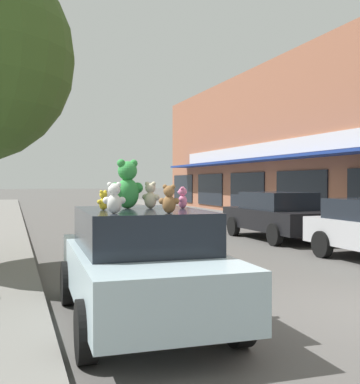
{
  "coord_description": "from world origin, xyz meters",
  "views": [
    {
      "loc": [
        -4.94,
        -5.54,
        1.89
      ],
      "look_at": [
        -1.6,
        4.05,
        1.68
      ],
      "focal_mm": 45.0,
      "sensor_mm": 36.0,
      "label": 1
    }
  ],
  "objects_px": {
    "teddy_bear_pink": "(182,198)",
    "teddy_bear_white": "(114,198)",
    "teddy_bear_giant": "(127,185)",
    "plush_art_car": "(141,263)",
    "teddy_bear_yellow": "(103,200)",
    "teddy_bear_brown": "(169,199)",
    "teddy_bear_cream": "(150,195)",
    "parked_car_far_right": "(277,215)"
  },
  "relations": [
    {
      "from": "teddy_bear_cream",
      "to": "teddy_bear_brown",
      "type": "height_order",
      "value": "teddy_bear_cream"
    },
    {
      "from": "teddy_bear_giant",
      "to": "parked_car_far_right",
      "type": "height_order",
      "value": "teddy_bear_giant"
    },
    {
      "from": "teddy_bear_white",
      "to": "teddy_bear_yellow",
      "type": "distance_m",
      "value": 0.75
    },
    {
      "from": "teddy_bear_pink",
      "to": "teddy_bear_brown",
      "type": "bearing_deg",
      "value": -0.46
    },
    {
      "from": "teddy_bear_yellow",
      "to": "parked_car_far_right",
      "type": "bearing_deg",
      "value": -168.58
    },
    {
      "from": "plush_art_car",
      "to": "teddy_bear_brown",
      "type": "height_order",
      "value": "teddy_bear_brown"
    },
    {
      "from": "teddy_bear_cream",
      "to": "parked_car_far_right",
      "type": "height_order",
      "value": "teddy_bear_cream"
    },
    {
      "from": "plush_art_car",
      "to": "teddy_bear_white",
      "type": "xyz_separation_m",
      "value": [
        -0.5,
        -0.72,
        0.89
      ]
    },
    {
      "from": "teddy_bear_cream",
      "to": "teddy_bear_white",
      "type": "xyz_separation_m",
      "value": [
        -0.7,
        -0.92,
        -0.0
      ]
    },
    {
      "from": "teddy_bear_white",
      "to": "parked_car_far_right",
      "type": "bearing_deg",
      "value": -118.15
    },
    {
      "from": "plush_art_car",
      "to": "teddy_bear_yellow",
      "type": "bearing_deg",
      "value": 178.08
    },
    {
      "from": "teddy_bear_giant",
      "to": "teddy_bear_cream",
      "type": "bearing_deg",
      "value": 152.27
    },
    {
      "from": "teddy_bear_cream",
      "to": "teddy_bear_brown",
      "type": "relative_size",
      "value": 1.1
    },
    {
      "from": "teddy_bear_pink",
      "to": "parked_car_far_right",
      "type": "xyz_separation_m",
      "value": [
        5.97,
        7.51,
        -0.85
      ]
    },
    {
      "from": "teddy_bear_cream",
      "to": "teddy_bear_yellow",
      "type": "height_order",
      "value": "teddy_bear_cream"
    },
    {
      "from": "teddy_bear_cream",
      "to": "teddy_bear_brown",
      "type": "distance_m",
      "value": 1.07
    },
    {
      "from": "teddy_bear_cream",
      "to": "parked_car_far_right",
      "type": "xyz_separation_m",
      "value": [
        6.39,
        7.38,
        -0.89
      ]
    },
    {
      "from": "teddy_bear_cream",
      "to": "teddy_bear_yellow",
      "type": "xyz_separation_m",
      "value": [
        -0.69,
        -0.17,
        -0.05
      ]
    },
    {
      "from": "teddy_bear_giant",
      "to": "teddy_bear_brown",
      "type": "bearing_deg",
      "value": 88.02
    },
    {
      "from": "teddy_bear_cream",
      "to": "teddy_bear_yellow",
      "type": "relative_size",
      "value": 1.43
    },
    {
      "from": "teddy_bear_giant",
      "to": "plush_art_car",
      "type": "bearing_deg",
      "value": 98.25
    },
    {
      "from": "plush_art_car",
      "to": "teddy_bear_pink",
      "type": "relative_size",
      "value": 13.6
    },
    {
      "from": "plush_art_car",
      "to": "teddy_bear_yellow",
      "type": "relative_size",
      "value": 15.77
    },
    {
      "from": "teddy_bear_pink",
      "to": "teddy_bear_white",
      "type": "bearing_deg",
      "value": -27.11
    },
    {
      "from": "teddy_bear_pink",
      "to": "parked_car_far_right",
      "type": "distance_m",
      "value": 9.63
    },
    {
      "from": "teddy_bear_cream",
      "to": "teddy_bear_white",
      "type": "height_order",
      "value": "teddy_bear_cream"
    },
    {
      "from": "teddy_bear_white",
      "to": "parked_car_far_right",
      "type": "distance_m",
      "value": 10.96
    },
    {
      "from": "teddy_bear_cream",
      "to": "teddy_bear_white",
      "type": "bearing_deg",
      "value": 100.03
    },
    {
      "from": "teddy_bear_giant",
      "to": "teddy_bear_brown",
      "type": "xyz_separation_m",
      "value": [
        0.24,
        -1.15,
        -0.16
      ]
    },
    {
      "from": "teddy_bear_cream",
      "to": "parked_car_far_right",
      "type": "relative_size",
      "value": 0.08
    },
    {
      "from": "teddy_bear_giant",
      "to": "teddy_bear_white",
      "type": "distance_m",
      "value": 1.08
    },
    {
      "from": "teddy_bear_white",
      "to": "teddy_bear_brown",
      "type": "relative_size",
      "value": 1.08
    },
    {
      "from": "teddy_bear_yellow",
      "to": "parked_car_far_right",
      "type": "distance_m",
      "value": 10.39
    },
    {
      "from": "teddy_bear_white",
      "to": "teddy_bear_pink",
      "type": "xyz_separation_m",
      "value": [
        1.13,
        0.8,
        -0.03
      ]
    },
    {
      "from": "plush_art_car",
      "to": "teddy_bear_brown",
      "type": "xyz_separation_m",
      "value": [
        0.12,
        -0.86,
        0.88
      ]
    },
    {
      "from": "teddy_bear_giant",
      "to": "teddy_bear_cream",
      "type": "relative_size",
      "value": 1.83
    },
    {
      "from": "plush_art_car",
      "to": "teddy_bear_yellow",
      "type": "distance_m",
      "value": 0.98
    },
    {
      "from": "plush_art_car",
      "to": "teddy_bear_white",
      "type": "relative_size",
      "value": 11.23
    },
    {
      "from": "teddy_bear_white",
      "to": "parked_car_far_right",
      "type": "height_order",
      "value": "teddy_bear_white"
    },
    {
      "from": "teddy_bear_brown",
      "to": "parked_car_far_right",
      "type": "distance_m",
      "value": 10.68
    },
    {
      "from": "teddy_bear_giant",
      "to": "teddy_bear_pink",
      "type": "xyz_separation_m",
      "value": [
        0.74,
        -0.21,
        -0.18
      ]
    },
    {
      "from": "teddy_bear_white",
      "to": "teddy_bear_yellow",
      "type": "height_order",
      "value": "teddy_bear_white"
    }
  ]
}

